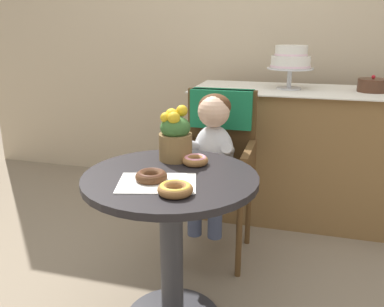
# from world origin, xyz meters

# --- Properties ---
(back_wall) EXTENTS (4.80, 0.10, 2.70)m
(back_wall) POSITION_xyz_m (0.00, 1.85, 1.35)
(back_wall) COLOR #C1AD8E
(back_wall) RESTS_ON ground
(cafe_table) EXTENTS (0.72, 0.72, 0.72)m
(cafe_table) POSITION_xyz_m (0.00, 0.00, 0.51)
(cafe_table) COLOR black
(cafe_table) RESTS_ON ground
(wicker_chair) EXTENTS (0.42, 0.45, 0.95)m
(wicker_chair) POSITION_xyz_m (0.05, 0.71, 0.64)
(wicker_chair) COLOR brown
(wicker_chair) RESTS_ON ground
(seated_child) EXTENTS (0.27, 0.32, 0.73)m
(seated_child) POSITION_xyz_m (0.05, 0.56, 0.68)
(seated_child) COLOR silver
(seated_child) RESTS_ON ground
(paper_napkin) EXTENTS (0.34, 0.28, 0.00)m
(paper_napkin) POSITION_xyz_m (-0.02, -0.10, 0.72)
(paper_napkin) COLOR white
(paper_napkin) RESTS_ON cafe_table
(donut_front) EXTENTS (0.13, 0.13, 0.04)m
(donut_front) POSITION_xyz_m (-0.05, -0.08, 0.74)
(donut_front) COLOR #4C2D19
(donut_front) RESTS_ON cafe_table
(donut_mid) EXTENTS (0.13, 0.13, 0.04)m
(donut_mid) POSITION_xyz_m (0.08, -0.18, 0.74)
(donut_mid) COLOR #936033
(donut_mid) RESTS_ON cafe_table
(donut_side) EXTENTS (0.11, 0.11, 0.04)m
(donut_side) POSITION_xyz_m (0.06, 0.15, 0.74)
(donut_side) COLOR #936033
(donut_side) RESTS_ON cafe_table
(flower_vase) EXTENTS (0.15, 0.15, 0.24)m
(flower_vase) POSITION_xyz_m (-0.04, 0.20, 0.83)
(flower_vase) COLOR brown
(flower_vase) RESTS_ON cafe_table
(display_counter) EXTENTS (1.56, 0.62, 0.90)m
(display_counter) POSITION_xyz_m (0.55, 1.30, 0.45)
(display_counter) COLOR olive
(display_counter) RESTS_ON ground
(tiered_cake_stand) EXTENTS (0.30, 0.30, 0.28)m
(tiered_cake_stand) POSITION_xyz_m (0.40, 1.30, 1.09)
(tiered_cake_stand) COLOR silver
(tiered_cake_stand) RESTS_ON display_counter
(round_layer_cake) EXTENTS (0.18, 0.18, 0.11)m
(round_layer_cake) POSITION_xyz_m (0.91, 1.31, 0.94)
(round_layer_cake) COLOR #4C2D1E
(round_layer_cake) RESTS_ON display_counter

